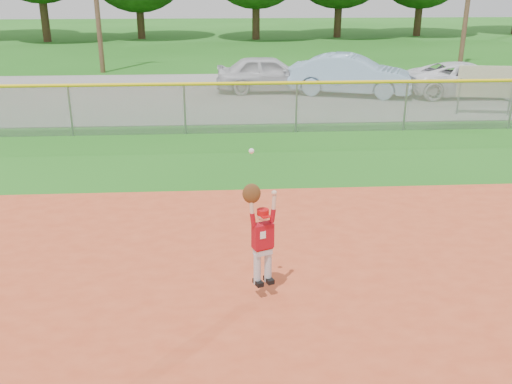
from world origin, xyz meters
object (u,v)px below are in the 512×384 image
(sponsor_sign, at_px, (486,83))
(ballplayer, at_px, (261,235))
(car_white_b, at_px, (467,79))
(car_blue, at_px, (351,75))
(car_white_a, at_px, (269,74))

(sponsor_sign, xyz_separation_m, ballplayer, (-8.37, -11.23, -0.08))
(sponsor_sign, bearing_deg, ballplayer, -126.68)
(car_white_b, bearing_deg, sponsor_sign, 168.51)
(car_blue, distance_m, car_white_b, 4.52)
(car_blue, distance_m, ballplayer, 15.69)
(car_white_a, height_order, ballplayer, ballplayer)
(car_white_a, relative_size, car_white_b, 0.91)
(sponsor_sign, relative_size, ballplayer, 0.90)
(car_blue, xyz_separation_m, ballplayer, (-4.63, -14.99, 0.22))
(ballplayer, bearing_deg, car_white_a, 84.70)
(car_blue, relative_size, ballplayer, 2.30)
(sponsor_sign, distance_m, ballplayer, 14.01)
(car_white_a, distance_m, car_blue, 3.28)
(car_white_b, height_order, sponsor_sign, sponsor_sign)
(car_white_a, relative_size, car_blue, 0.90)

